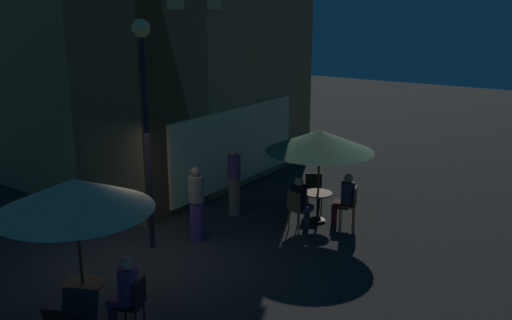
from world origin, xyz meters
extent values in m
plane|color=black|center=(0.00, 0.00, 0.00)|extent=(60.00, 60.00, 0.00)
cube|color=#A67C4C|center=(5.41, 2.39, 3.74)|extent=(7.78, 2.36, 7.47)
cube|color=#A67C4C|center=(2.71, 4.76, 3.74)|extent=(2.36, 7.10, 7.47)
cube|color=beige|center=(5.02, 1.17, 1.25)|extent=(5.44, 0.08, 2.10)
cylinder|color=black|center=(0.83, 0.36, 2.22)|extent=(0.10, 0.10, 4.43)
sphere|color=#FCD680|center=(0.83, 0.36, 4.54)|extent=(0.36, 0.36, 0.36)
cylinder|color=black|center=(-1.94, -0.87, 0.35)|extent=(0.06, 0.06, 0.70)
cylinder|color=brown|center=(-1.94, -0.87, 0.71)|extent=(0.66, 0.66, 0.03)
cylinder|color=black|center=(4.10, -1.86, 0.01)|extent=(0.40, 0.40, 0.03)
cylinder|color=black|center=(4.10, -1.86, 0.35)|extent=(0.06, 0.06, 0.70)
cylinder|color=brown|center=(4.10, -1.86, 0.71)|extent=(0.67, 0.67, 0.03)
cylinder|color=#483821|center=(-1.94, -0.87, 1.20)|extent=(0.05, 0.05, 2.41)
cone|color=beige|center=(-1.94, -0.87, 2.21)|extent=(2.39, 2.39, 0.50)
cylinder|color=black|center=(4.10, -1.86, 0.03)|extent=(0.36, 0.36, 0.06)
cylinder|color=#513A25|center=(4.10, -1.86, 1.09)|extent=(0.05, 0.05, 2.18)
cone|color=#2C5A39|center=(4.10, -1.86, 1.98)|extent=(2.50, 2.50, 0.50)
cylinder|color=black|center=(-1.55, -1.37, 0.22)|extent=(0.03, 0.03, 0.44)
cylinder|color=black|center=(-1.43, -1.67, 0.22)|extent=(0.03, 0.03, 0.44)
cube|color=black|center=(-1.64, -1.58, 0.45)|extent=(0.53, 0.53, 0.04)
cube|color=black|center=(-1.57, -1.75, 0.68)|extent=(0.39, 0.19, 0.41)
cylinder|color=brown|center=(4.11, -2.43, 0.24)|extent=(0.03, 0.03, 0.47)
cylinder|color=brown|center=(4.40, -2.34, 0.24)|extent=(0.03, 0.03, 0.47)
cylinder|color=brown|center=(4.20, -2.72, 0.24)|extent=(0.03, 0.03, 0.47)
cylinder|color=brown|center=(4.49, -2.63, 0.24)|extent=(0.03, 0.03, 0.47)
cube|color=brown|center=(4.30, -2.53, 0.49)|extent=(0.48, 0.48, 0.03)
cube|color=brown|center=(4.35, -2.69, 0.72)|extent=(0.38, 0.15, 0.43)
cylinder|color=black|center=(4.67, -1.67, 0.24)|extent=(0.03, 0.03, 0.48)
cylinder|color=black|center=(4.48, -1.40, 0.24)|extent=(0.03, 0.03, 0.48)
cylinder|color=black|center=(4.94, -1.48, 0.24)|extent=(0.03, 0.03, 0.48)
cylinder|color=black|center=(4.75, -1.21, 0.24)|extent=(0.03, 0.03, 0.48)
cube|color=black|center=(4.71, -1.44, 0.50)|extent=(0.57, 0.57, 0.03)
cube|color=black|center=(4.86, -1.33, 0.72)|extent=(0.27, 0.36, 0.41)
cylinder|color=brown|center=(3.61, -1.60, 0.24)|extent=(0.03, 0.03, 0.47)
cylinder|color=brown|center=(3.55, -1.90, 0.24)|extent=(0.03, 0.03, 0.47)
cylinder|color=brown|center=(3.31, -1.54, 0.24)|extent=(0.03, 0.03, 0.47)
cylinder|color=brown|center=(3.25, -1.84, 0.24)|extent=(0.03, 0.03, 0.47)
cube|color=brown|center=(3.43, -1.72, 0.49)|extent=(0.46, 0.46, 0.04)
cube|color=brown|center=(3.26, -1.69, 0.72)|extent=(0.12, 0.38, 0.43)
cube|color=#57375C|center=(-1.70, -1.45, 0.49)|extent=(0.43, 0.45, 0.14)
cylinder|color=#57375C|center=(-1.76, -1.31, 0.24)|extent=(0.14, 0.14, 0.49)
cylinder|color=#5C3468|center=(-1.64, -1.58, 0.77)|extent=(0.32, 0.32, 0.56)
sphere|color=tan|center=(-1.64, -1.58, 1.15)|extent=(0.22, 0.22, 0.22)
cube|color=#51191D|center=(4.26, -2.40, 0.49)|extent=(0.41, 0.44, 0.14)
cylinder|color=#51191D|center=(4.22, -2.24, 0.24)|extent=(0.14, 0.14, 0.49)
cylinder|color=#242F42|center=(4.30, -2.53, 0.77)|extent=(0.32, 0.32, 0.56)
sphere|color=tan|center=(4.30, -2.53, 1.14)|extent=(0.21, 0.21, 0.21)
cube|color=navy|center=(3.57, -1.75, 0.49)|extent=(0.43, 0.44, 0.14)
cylinder|color=navy|center=(3.73, -1.78, 0.24)|extent=(0.14, 0.14, 0.49)
cylinder|color=black|center=(3.43, -1.72, 0.77)|extent=(0.37, 0.37, 0.56)
sphere|color=tan|center=(3.43, -1.72, 1.14)|extent=(0.20, 0.20, 0.20)
cylinder|color=#55326E|center=(1.67, -0.18, 0.44)|extent=(0.30, 0.30, 0.89)
cylinder|color=#7F735A|center=(1.67, -0.18, 1.18)|extent=(0.35, 0.35, 0.58)
sphere|color=#926D4A|center=(1.67, -0.18, 1.56)|extent=(0.21, 0.21, 0.21)
cylinder|color=#826653|center=(3.35, 0.03, 0.48)|extent=(0.27, 0.27, 0.96)
cylinder|color=#55375B|center=(3.35, 0.03, 1.24)|extent=(0.32, 0.32, 0.56)
sphere|color=tan|center=(3.35, 0.03, 1.61)|extent=(0.23, 0.23, 0.23)
camera|label=1|loc=(-6.92, -7.54, 4.93)|focal=38.77mm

